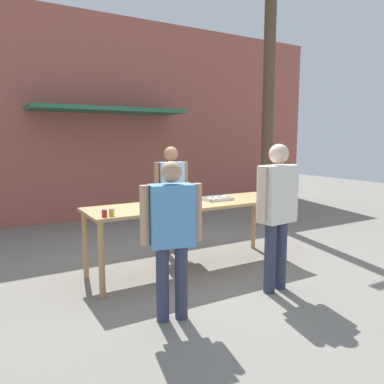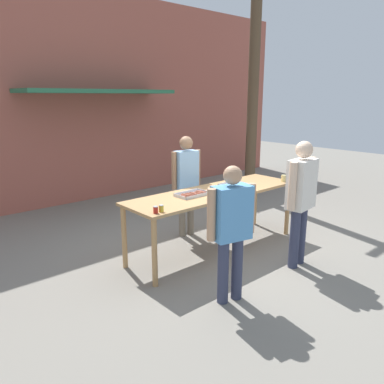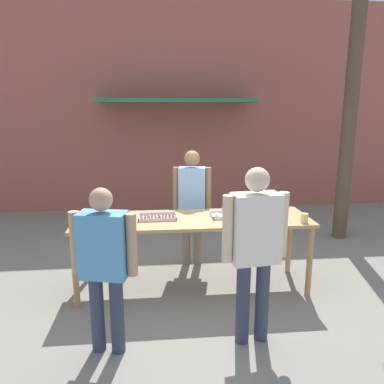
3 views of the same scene
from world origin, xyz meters
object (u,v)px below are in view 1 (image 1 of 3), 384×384
object	(u,v)px
food_tray_buns	(217,199)
condiment_jar_mustard	(104,213)
person_customer_holding_hotdog	(172,228)
beer_cup	(278,195)
condiment_jar_ketchup	(112,212)
food_tray_sausages	(162,204)
person_server_behind_table	(171,190)
person_customer_with_cup	(277,205)
utility_pole	(268,90)

from	to	relation	value
food_tray_buns	condiment_jar_mustard	world-z (taller)	condiment_jar_mustard
person_customer_holding_hotdog	beer_cup	bearing A→B (deg)	-145.33
condiment_jar_mustard	condiment_jar_ketchup	xyz separation A→B (m)	(0.09, 0.00, 0.00)
food_tray_sausages	food_tray_buns	distance (m)	0.87
condiment_jar_ketchup	person_server_behind_table	distance (m)	1.66
food_tray_buns	person_server_behind_table	distance (m)	0.81
person_customer_with_cup	condiment_jar_mustard	bearing A→B (deg)	-33.15
food_tray_buns	utility_pole	world-z (taller)	utility_pole
condiment_jar_ketchup	utility_pole	xyz separation A→B (m)	(4.03, 1.99, 1.81)
food_tray_sausages	person_customer_holding_hotdog	xyz separation A→B (m)	(-0.49, -1.22, -0.01)
food_tray_buns	beer_cup	size ratio (longest dim) A/B	3.61
food_tray_buns	beer_cup	xyz separation A→B (m)	(0.86, -0.33, 0.04)
condiment_jar_ketchup	person_server_behind_table	world-z (taller)	person_server_behind_table
condiment_jar_ketchup	person_server_behind_table	size ratio (longest dim) A/B	0.05
utility_pole	beer_cup	bearing A→B (deg)	-127.20
person_customer_with_cup	food_tray_buns	bearing A→B (deg)	-96.08
food_tray_sausages	person_server_behind_table	size ratio (longest dim) A/B	0.28
beer_cup	person_server_behind_table	xyz separation A→B (m)	(-1.24, 1.04, 0.03)
beer_cup	utility_pole	xyz separation A→B (m)	(1.50, 1.98, 1.80)
food_tray_sausages	beer_cup	bearing A→B (deg)	-10.64
condiment_jar_mustard	person_customer_with_cup	bearing A→B (deg)	-25.43
beer_cup	person_customer_holding_hotdog	world-z (taller)	person_customer_holding_hotdog
food_tray_sausages	beer_cup	distance (m)	1.76
person_server_behind_table	utility_pole	size ratio (longest dim) A/B	0.31
condiment_jar_mustard	person_customer_with_cup	distance (m)	1.98
food_tray_sausages	food_tray_buns	bearing A→B (deg)	0.02
condiment_jar_mustard	person_customer_holding_hotdog	xyz separation A→B (m)	(0.39, -0.88, -0.04)
condiment_jar_ketchup	condiment_jar_mustard	bearing A→B (deg)	-179.22
condiment_jar_ketchup	food_tray_buns	bearing A→B (deg)	11.48
person_customer_holding_hotdog	utility_pole	bearing A→B (deg)	-129.60
beer_cup	person_customer_with_cup	xyz separation A→B (m)	(-0.83, -0.86, 0.05)
utility_pole	food_tray_sausages	bearing A→B (deg)	-152.96
person_customer_holding_hotdog	person_customer_with_cup	world-z (taller)	person_customer_with_cup
person_customer_holding_hotdog	food_tray_sausages	bearing A→B (deg)	-99.12
condiment_jar_mustard	beer_cup	world-z (taller)	beer_cup
beer_cup	person_server_behind_table	world-z (taller)	person_server_behind_table
condiment_jar_ketchup	person_customer_with_cup	size ratio (longest dim) A/B	0.05
utility_pole	person_customer_holding_hotdog	bearing A→B (deg)	-142.39
condiment_jar_ketchup	food_tray_sausages	bearing A→B (deg)	22.97
beer_cup	person_customer_holding_hotdog	xyz separation A→B (m)	(-2.22, -0.89, -0.05)
food_tray_sausages	person_customer_holding_hotdog	size ratio (longest dim) A/B	0.29
person_server_behind_table	food_tray_sausages	bearing A→B (deg)	-116.52
food_tray_buns	person_server_behind_table	size ratio (longest dim) A/B	0.23
person_customer_holding_hotdog	person_customer_with_cup	distance (m)	1.40
utility_pole	person_customer_with_cup	bearing A→B (deg)	-129.39
beer_cup	person_server_behind_table	bearing A→B (deg)	140.14
person_server_behind_table	utility_pole	distance (m)	3.39
food_tray_sausages	food_tray_buns	size ratio (longest dim) A/B	1.18
person_server_behind_table	person_customer_with_cup	bearing A→B (deg)	-69.54
condiment_jar_mustard	person_server_behind_table	world-z (taller)	person_server_behind_table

